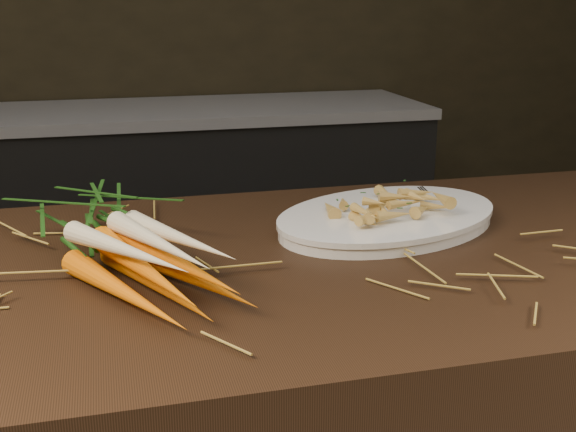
% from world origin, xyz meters
% --- Properties ---
extents(back_counter, '(1.82, 0.62, 0.84)m').
position_xyz_m(back_counter, '(0.30, 2.18, 0.42)').
color(back_counter, black).
rests_on(back_counter, ground).
extents(straw_bedding, '(1.40, 0.60, 0.02)m').
position_xyz_m(straw_bedding, '(0.00, 0.30, 0.91)').
color(straw_bedding, olive).
rests_on(straw_bedding, main_counter).
extents(root_veg_bunch, '(0.33, 0.50, 0.09)m').
position_xyz_m(root_veg_bunch, '(-0.04, 0.32, 0.94)').
color(root_veg_bunch, '#E96600').
rests_on(root_veg_bunch, main_counter).
extents(serving_platter, '(0.46, 0.39, 0.02)m').
position_xyz_m(serving_platter, '(0.39, 0.39, 0.91)').
color(serving_platter, white).
rests_on(serving_platter, main_counter).
extents(roasted_veg_heap, '(0.23, 0.20, 0.04)m').
position_xyz_m(roasted_veg_heap, '(0.39, 0.39, 0.94)').
color(roasted_veg_heap, gold).
rests_on(roasted_veg_heap, serving_platter).
extents(serving_fork, '(0.04, 0.15, 0.00)m').
position_xyz_m(serving_fork, '(0.53, 0.43, 0.92)').
color(serving_fork, silver).
rests_on(serving_fork, serving_platter).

